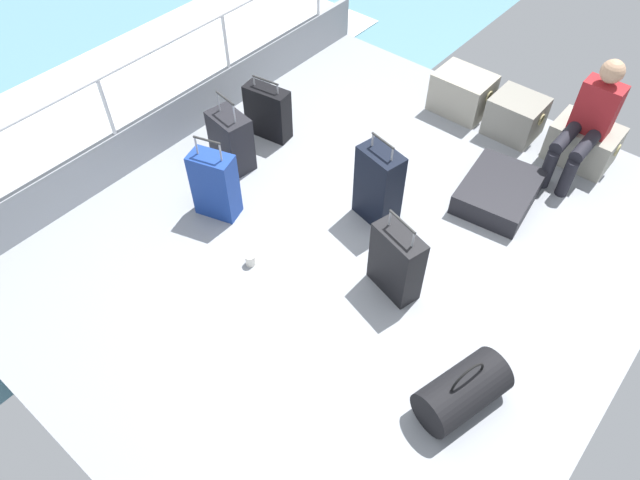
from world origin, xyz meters
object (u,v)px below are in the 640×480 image
Objects in this scene: cargo_crate_0 at (462,93)px; duffel_bag at (462,391)px; suitcase_4 at (378,186)px; paper_cup at (250,260)px; cargo_crate_2 at (583,143)px; suitcase_3 at (231,141)px; suitcase_0 at (215,185)px; suitcase_5 at (498,192)px; passenger_seated at (589,120)px; suitcase_2 at (396,262)px; cargo_crate_1 at (515,116)px; suitcase_1 at (268,112)px.

duffel_bag reaches higher than cargo_crate_0.
suitcase_4 reaches higher than duffel_bag.
cargo_crate_2 is at bearing 63.28° from paper_cup.
suitcase_0 is at bearing -56.25° from suitcase_3.
suitcase_3 is at bearing -151.48° from suitcase_5.
suitcase_0 is (-2.11, -2.68, 0.12)m from cargo_crate_2.
passenger_seated reaches higher than suitcase_5.
suitcase_2 is 0.89× the size of suitcase_4.
cargo_crate_1 is at bearing 61.58° from suitcase_0.
suitcase_4 reaches higher than cargo_crate_0.
paper_cup is (-0.20, -2.89, -0.16)m from cargo_crate_0.
cargo_crate_2 is 2.99m from suitcase_1.
suitcase_3 is at bearing -141.10° from passenger_seated.
suitcase_1 is 0.93× the size of duffel_bag.
cargo_crate_1 is at bearing 0.81° from cargo_crate_0.
suitcase_2 is at bearing -101.07° from cargo_crate_2.
paper_cup is (-1.92, -0.03, -0.12)m from duffel_bag.
cargo_crate_1 reaches higher than suitcase_5.
duffel_bag is (0.44, -2.72, -0.40)m from passenger_seated.
cargo_crate_1 is 3.01m from paper_cup.
duffel_bag reaches higher than suitcase_5.
suitcase_2 reaches higher than suitcase_5.
suitcase_2 is at bearing -43.53° from suitcase_4.
suitcase_4 reaches higher than cargo_crate_2.
suitcase_5 is 8.38× the size of paper_cup.
suitcase_3 reaches higher than duffel_bag.
suitcase_4 is at bearing 144.34° from duffel_bag.
cargo_crate_1 is at bearing 40.64° from suitcase_1.
suitcase_5 is 2.26m from paper_cup.
passenger_seated is at bearing 29.73° from suitcase_1.
suitcase_1 reaches higher than cargo_crate_0.
suitcase_4 reaches higher than suitcase_2.
duffel_bag is (0.44, -2.90, -0.02)m from cargo_crate_2.
duffel_bag is (1.11, -2.86, -0.03)m from cargo_crate_1.
suitcase_2 is 1.10× the size of duffel_bag.
suitcase_3 is (-2.46, -2.16, 0.09)m from cargo_crate_2.
suitcase_0 is 1.67m from suitcase_2.
cargo_crate_2 is 0.77× the size of suitcase_0.
suitcase_2 is 7.46× the size of paper_cup.
cargo_crate_1 is 0.62× the size of suitcase_5.
suitcase_1 is 0.55m from suitcase_3.
cargo_crate_0 is 0.71× the size of suitcase_4.
cargo_crate_0 is at bearing 120.95° from duffel_bag.
suitcase_2 is 2.00m from suitcase_3.
cargo_crate_2 is 0.41m from passenger_seated.
suitcase_4 reaches higher than suitcase_3.
suitcase_3 is 7.47× the size of paper_cup.
suitcase_4 is at bearing -121.58° from passenger_seated.
cargo_crate_1 is at bearing 111.27° from duffel_bag.
cargo_crate_2 is (1.27, 0.05, -0.02)m from cargo_crate_0.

